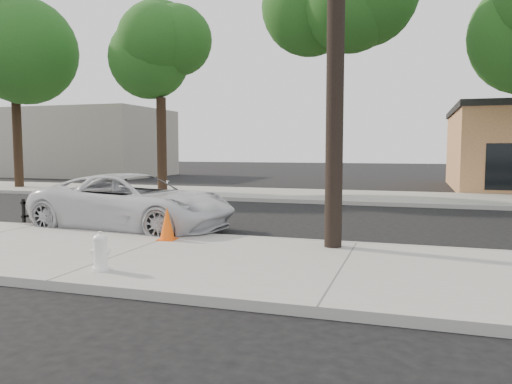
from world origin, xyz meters
TOP-DOWN VIEW (x-y plane):
  - ground at (0.00, 0.00)m, footprint 120.00×120.00m
  - near_sidewalk at (0.00, -4.30)m, footprint 90.00×4.40m
  - far_sidewalk at (0.00, 8.50)m, footprint 90.00×5.00m
  - curb_near at (0.00, -2.10)m, footprint 90.00×0.12m
  - building_far at (-20.00, 20.00)m, footprint 14.00×8.00m
  - utility_pole at (3.60, -2.70)m, footprint 1.40×0.34m
  - tree_a at (-13.80, 7.85)m, footprint 4.65×4.50m
  - tree_b at (-5.81, 8.06)m, footprint 4.34×4.20m
  - tree_c at (2.22, 7.64)m, footprint 4.96×4.80m
  - police_cruiser at (-1.65, -1.41)m, footprint 5.43×2.89m
  - fire_hydrant at (0.38, -5.72)m, footprint 0.32×0.28m
  - traffic_cone at (0.13, -3.01)m, footprint 0.39×0.39m

SIDE VIEW (x-z plane):
  - ground at x=0.00m, z-range 0.00..0.00m
  - near_sidewalk at x=0.00m, z-range 0.00..0.15m
  - far_sidewalk at x=0.00m, z-range 0.00..0.15m
  - curb_near at x=0.00m, z-range -0.01..0.15m
  - fire_hydrant at x=0.38m, z-range 0.14..0.72m
  - traffic_cone at x=0.13m, z-range 0.14..0.85m
  - police_cruiser at x=-1.65m, z-range 0.00..1.45m
  - building_far at x=-20.00m, z-range 0.00..5.00m
  - utility_pole at x=3.60m, z-range 0.20..9.20m
  - tree_b at x=-5.81m, z-range 1.93..10.38m
  - tree_a at x=-13.80m, z-range 2.03..11.03m
  - tree_c at x=2.22m, z-range 2.13..11.68m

